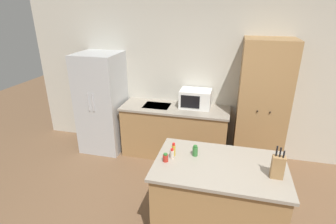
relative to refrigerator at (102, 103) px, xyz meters
The scene contains 11 objects.
wall_back 2.26m from the refrigerator, ahead, with size 7.20×0.06×2.60m.
refrigerator is the anchor object (origin of this frame).
back_counter 1.39m from the refrigerator, ahead, with size 1.82×0.65×0.90m.
pantry_cabinet 2.70m from the refrigerator, ahead, with size 0.73×0.62×2.06m.
kitchen_island 2.70m from the refrigerator, 35.54° to the right, with size 1.39×0.88×0.93m.
microwave 1.67m from the refrigerator, ahead, with size 0.51×0.38×0.30m.
knife_block 3.18m from the refrigerator, 31.25° to the right, with size 0.12×0.08×0.34m.
spice_bottle_tall_dark 2.28m from the refrigerator, 45.69° to the right, with size 0.06×0.06×0.09m.
spice_bottle_short_red 2.37m from the refrigerator, 37.38° to the right, with size 0.06×0.06×0.13m.
spice_bottle_amber_oil 2.26m from the refrigerator, 43.28° to the right, with size 0.04×0.04×0.11m.
spice_bottle_green_herb 2.23m from the refrigerator, 42.15° to the right, with size 0.04×0.04×0.15m.
Camera 1 is at (0.02, -2.02, 2.49)m, focal length 28.00 mm.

